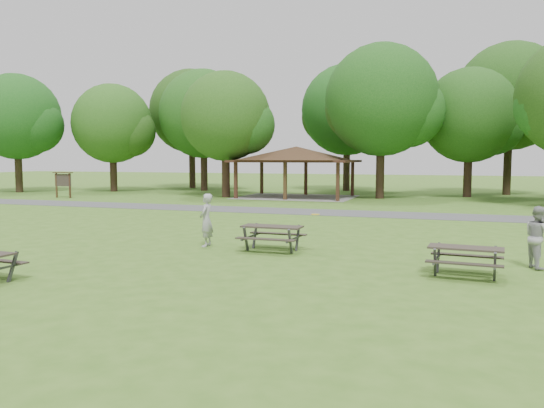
% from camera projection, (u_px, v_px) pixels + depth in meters
% --- Properties ---
extents(ground, '(160.00, 160.00, 0.00)m').
position_uv_depth(ground, '(195.00, 259.00, 15.36)').
color(ground, '#3F6B1E').
rests_on(ground, ground).
extents(asphalt_path, '(120.00, 3.20, 0.02)m').
position_uv_depth(asphalt_path, '(315.00, 212.00, 28.55)').
color(asphalt_path, '#49494C').
rests_on(asphalt_path, ground).
extents(pavilion, '(8.60, 7.01, 3.76)m').
position_uv_depth(pavilion, '(296.00, 156.00, 39.00)').
color(pavilion, '#331B12').
rests_on(pavilion, ground).
extents(notice_board, '(1.60, 0.30, 1.88)m').
position_uv_depth(notice_board, '(63.00, 180.00, 38.69)').
color(notice_board, '#3B2615').
rests_on(notice_board, ground).
extents(tree_row_a, '(7.56, 7.20, 9.97)m').
position_uv_depth(tree_row_a, '(18.00, 119.00, 44.63)').
color(tree_row_a, black).
rests_on(tree_row_a, ground).
extents(tree_row_b, '(7.14, 6.80, 9.28)m').
position_uv_depth(tree_row_b, '(113.00, 126.00, 45.70)').
color(tree_row_b, black).
rests_on(tree_row_b, ground).
extents(tree_row_c, '(8.19, 7.80, 10.67)m').
position_uv_depth(tree_row_c, '(205.00, 117.00, 46.65)').
color(tree_row_c, black).
rests_on(tree_row_c, ground).
extents(tree_row_d, '(6.93, 6.60, 9.27)m').
position_uv_depth(tree_row_d, '(227.00, 119.00, 38.97)').
color(tree_row_d, black).
rests_on(tree_row_d, ground).
extents(tree_row_e, '(8.40, 8.00, 11.02)m').
position_uv_depth(tree_row_e, '(383.00, 103.00, 37.66)').
color(tree_row_e, black).
rests_on(tree_row_e, ground).
extents(tree_row_f, '(7.35, 7.00, 9.55)m').
position_uv_depth(tree_row_f, '(471.00, 118.00, 39.10)').
color(tree_row_f, black).
rests_on(tree_row_f, ground).
extents(tree_deep_a, '(8.40, 8.00, 11.38)m').
position_uv_depth(tree_deep_a, '(193.00, 114.00, 50.86)').
color(tree_deep_a, black).
rests_on(tree_deep_a, ground).
extents(tree_deep_b, '(8.40, 8.00, 11.13)m').
position_uv_depth(tree_deep_b, '(348.00, 113.00, 46.49)').
color(tree_deep_b, black).
rests_on(tree_deep_b, ground).
extents(tree_deep_c, '(8.82, 8.40, 11.90)m').
position_uv_depth(tree_deep_c, '(511.00, 100.00, 41.28)').
color(tree_deep_c, black).
rests_on(tree_deep_c, ground).
extents(picnic_table_middle, '(1.90, 1.54, 0.82)m').
position_uv_depth(picnic_table_middle, '(272.00, 232.00, 16.68)').
color(picnic_table_middle, '#2F2822').
rests_on(picnic_table_middle, ground).
extents(picnic_table_far, '(1.86, 1.54, 0.76)m').
position_uv_depth(picnic_table_far, '(465.00, 254.00, 13.05)').
color(picnic_table_far, '#312A23').
rests_on(picnic_table_far, ground).
extents(frisbee_in_flight, '(0.30, 0.30, 0.02)m').
position_uv_depth(frisbee_in_flight, '(315.00, 214.00, 16.13)').
color(frisbee_in_flight, gold).
rests_on(frisbee_in_flight, ground).
extents(frisbee_thrower, '(0.49, 0.68, 1.75)m').
position_uv_depth(frisbee_thrower, '(206.00, 220.00, 17.46)').
color(frisbee_thrower, '#A2A1A4').
rests_on(frisbee_thrower, ground).
extents(frisbee_catcher, '(0.86, 0.97, 1.66)m').
position_uv_depth(frisbee_catcher, '(539.00, 237.00, 14.02)').
color(frisbee_catcher, '#A0A0A3').
rests_on(frisbee_catcher, ground).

